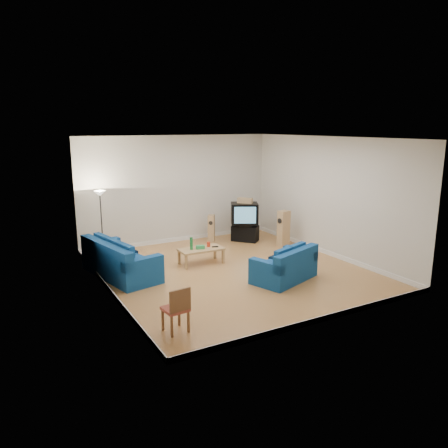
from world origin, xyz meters
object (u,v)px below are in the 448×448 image
sofa_three_seat (119,263)px  television (244,213)px  coffee_table (201,250)px  tv_stand (245,233)px  sofa_loveseat (286,268)px

sofa_three_seat → television: size_ratio=2.42×
coffee_table → television: (2.13, 1.35, 0.52)m
television → sofa_three_seat: bearing=-135.8°
sofa_three_seat → tv_stand: size_ratio=3.04×
coffee_table → tv_stand: tv_stand is taller
sofa_three_seat → coffee_table: sofa_three_seat is taller
coffee_table → sofa_loveseat: bearing=-60.4°
sofa_three_seat → television: bearing=94.4°
sofa_three_seat → tv_stand: 4.49m
tv_stand → coffee_table: bearing=-98.5°
tv_stand → sofa_loveseat: bearing=-57.6°
sofa_loveseat → coffee_table: sofa_loveseat is taller
coffee_table → tv_stand: bearing=32.5°
sofa_loveseat → coffee_table: (-1.16, 2.04, 0.06)m
television → sofa_loveseat: bearing=-78.3°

